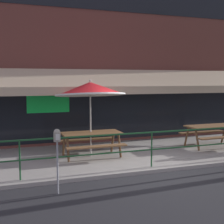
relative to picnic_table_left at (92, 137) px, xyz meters
name	(u,v)px	position (x,y,z in m)	size (l,w,h in m)	color
ground_plane	(156,173)	(1.25, -1.89, -0.71)	(120.00, 120.00, 0.00)	#232326
patio_deck	(128,154)	(1.25, 0.11, -0.66)	(15.00, 4.00, 0.10)	gray
restaurant_building	(106,38)	(1.25, 2.34, 3.32)	(15.00, 1.60, 8.12)	brown
patio_railing	(152,141)	(1.25, -1.59, 0.09)	(13.84, 0.04, 0.97)	#194723
picnic_table_left	(92,137)	(0.00, 0.00, 0.00)	(1.80, 1.42, 0.76)	brown
picnic_table_centre	(211,130)	(4.39, -0.01, 0.00)	(1.80, 1.42, 0.76)	brown
patio_umbrella_left	(90,89)	(0.00, 0.10, 1.47)	(2.14, 2.14, 2.40)	#B7B2A8
parking_meter_near	(57,142)	(-1.47, -2.51, 0.44)	(0.15, 0.16, 1.42)	gray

